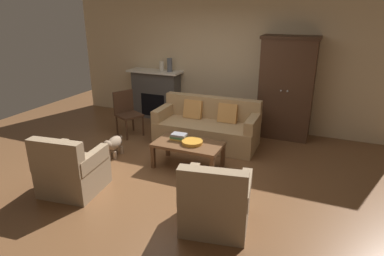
{
  "coord_description": "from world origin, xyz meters",
  "views": [
    {
      "loc": [
        2.25,
        -4.39,
        2.5
      ],
      "look_at": [
        0.13,
        0.53,
        0.55
      ],
      "focal_mm": 31.4,
      "sensor_mm": 36.0,
      "label": 1
    }
  ],
  "objects_px": {
    "mantel_vase_cream": "(162,66)",
    "side_chair_wooden": "(127,110)",
    "mantel_vase_slate": "(170,65)",
    "dog": "(114,144)",
    "coffee_table": "(188,146)",
    "book_stack": "(179,137)",
    "couch": "(207,128)",
    "armchair_near_right": "(216,203)",
    "armchair_near_left": "(71,171)",
    "fireplace": "(156,94)",
    "fruit_bowl": "(192,142)",
    "armoire": "(286,88)"
  },
  "relations": [
    {
      "from": "mantel_vase_slate",
      "to": "dog",
      "type": "relative_size",
      "value": 0.52
    },
    {
      "from": "coffee_table",
      "to": "armchair_near_right",
      "type": "xyz_separation_m",
      "value": [
        0.94,
        -1.33,
        -0.05
      ]
    },
    {
      "from": "fireplace",
      "to": "coffee_table",
      "type": "distance_m",
      "value": 2.76
    },
    {
      "from": "coffee_table",
      "to": "book_stack",
      "type": "distance_m",
      "value": 0.24
    },
    {
      "from": "couch",
      "to": "side_chair_wooden",
      "type": "bearing_deg",
      "value": -174.03
    },
    {
      "from": "fireplace",
      "to": "mantel_vase_cream",
      "type": "distance_m",
      "value": 0.69
    },
    {
      "from": "mantel_vase_cream",
      "to": "armchair_near_left",
      "type": "relative_size",
      "value": 0.25
    },
    {
      "from": "armoire",
      "to": "mantel_vase_cream",
      "type": "relative_size",
      "value": 8.95
    },
    {
      "from": "armoire",
      "to": "couch",
      "type": "relative_size",
      "value": 1.02
    },
    {
      "from": "mantel_vase_slate",
      "to": "armchair_near_left",
      "type": "distance_m",
      "value": 3.6
    },
    {
      "from": "couch",
      "to": "armchair_near_right",
      "type": "bearing_deg",
      "value": -66.97
    },
    {
      "from": "armoire",
      "to": "side_chair_wooden",
      "type": "bearing_deg",
      "value": -158.51
    },
    {
      "from": "mantel_vase_cream",
      "to": "side_chair_wooden",
      "type": "bearing_deg",
      "value": -98.19
    },
    {
      "from": "fruit_bowl",
      "to": "dog",
      "type": "xyz_separation_m",
      "value": [
        -1.42,
        -0.16,
        -0.2
      ]
    },
    {
      "from": "fruit_bowl",
      "to": "mantel_vase_cream",
      "type": "relative_size",
      "value": 1.53
    },
    {
      "from": "armchair_near_right",
      "to": "fireplace",
      "type": "bearing_deg",
      "value": 128.07
    },
    {
      "from": "armoire",
      "to": "couch",
      "type": "distance_m",
      "value": 1.74
    },
    {
      "from": "fruit_bowl",
      "to": "book_stack",
      "type": "distance_m",
      "value": 0.29
    },
    {
      "from": "couch",
      "to": "fruit_bowl",
      "type": "bearing_deg",
      "value": -82.25
    },
    {
      "from": "armoire",
      "to": "mantel_vase_slate",
      "type": "distance_m",
      "value": 2.59
    },
    {
      "from": "armoire",
      "to": "mantel_vase_cream",
      "type": "bearing_deg",
      "value": 178.76
    },
    {
      "from": "fruit_bowl",
      "to": "book_stack",
      "type": "height_order",
      "value": "book_stack"
    },
    {
      "from": "book_stack",
      "to": "armchair_near_right",
      "type": "bearing_deg",
      "value": -50.84
    },
    {
      "from": "fireplace",
      "to": "fruit_bowl",
      "type": "height_order",
      "value": "fireplace"
    },
    {
      "from": "coffee_table",
      "to": "mantel_vase_slate",
      "type": "height_order",
      "value": "mantel_vase_slate"
    },
    {
      "from": "couch",
      "to": "mantel_vase_cream",
      "type": "height_order",
      "value": "mantel_vase_cream"
    },
    {
      "from": "side_chair_wooden",
      "to": "coffee_table",
      "type": "bearing_deg",
      "value": -26.63
    },
    {
      "from": "book_stack",
      "to": "side_chair_wooden",
      "type": "height_order",
      "value": "side_chair_wooden"
    },
    {
      "from": "fireplace",
      "to": "book_stack",
      "type": "height_order",
      "value": "fireplace"
    },
    {
      "from": "fireplace",
      "to": "side_chair_wooden",
      "type": "height_order",
      "value": "fireplace"
    },
    {
      "from": "mantel_vase_slate",
      "to": "dog",
      "type": "height_order",
      "value": "mantel_vase_slate"
    },
    {
      "from": "dog",
      "to": "couch",
      "type": "bearing_deg",
      "value": 43.56
    },
    {
      "from": "mantel_vase_slate",
      "to": "side_chair_wooden",
      "type": "relative_size",
      "value": 0.33
    },
    {
      "from": "coffee_table",
      "to": "armoire",
      "type": "bearing_deg",
      "value": 59.71
    },
    {
      "from": "couch",
      "to": "side_chair_wooden",
      "type": "xyz_separation_m",
      "value": [
        -1.68,
        -0.18,
        0.19
      ]
    },
    {
      "from": "couch",
      "to": "book_stack",
      "type": "height_order",
      "value": "couch"
    },
    {
      "from": "fireplace",
      "to": "armchair_near_left",
      "type": "xyz_separation_m",
      "value": [
        0.56,
        -3.48,
        -0.25
      ]
    },
    {
      "from": "coffee_table",
      "to": "side_chair_wooden",
      "type": "height_order",
      "value": "side_chair_wooden"
    },
    {
      "from": "book_stack",
      "to": "dog",
      "type": "bearing_deg",
      "value": -168.35
    },
    {
      "from": "fireplace",
      "to": "couch",
      "type": "distance_m",
      "value": 2.01
    },
    {
      "from": "fireplace",
      "to": "side_chair_wooden",
      "type": "xyz_separation_m",
      "value": [
        0.0,
        -1.24,
        -0.06
      ]
    },
    {
      "from": "mantel_vase_cream",
      "to": "armchair_near_right",
      "type": "bearing_deg",
      "value": -53.68
    },
    {
      "from": "armoire",
      "to": "mantel_vase_slate",
      "type": "height_order",
      "value": "armoire"
    },
    {
      "from": "side_chair_wooden",
      "to": "armchair_near_left",
      "type": "bearing_deg",
      "value": -76.01
    },
    {
      "from": "coffee_table",
      "to": "armchair_near_left",
      "type": "bearing_deg",
      "value": -131.15
    },
    {
      "from": "side_chair_wooden",
      "to": "fruit_bowl",
      "type": "bearing_deg",
      "value": -25.76
    },
    {
      "from": "book_stack",
      "to": "mantel_vase_cream",
      "type": "distance_m",
      "value": 2.56
    },
    {
      "from": "fireplace",
      "to": "side_chair_wooden",
      "type": "relative_size",
      "value": 1.4
    },
    {
      "from": "coffee_table",
      "to": "armchair_near_right",
      "type": "relative_size",
      "value": 1.23
    },
    {
      "from": "armchair_near_left",
      "to": "side_chair_wooden",
      "type": "height_order",
      "value": "side_chair_wooden"
    }
  ]
}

